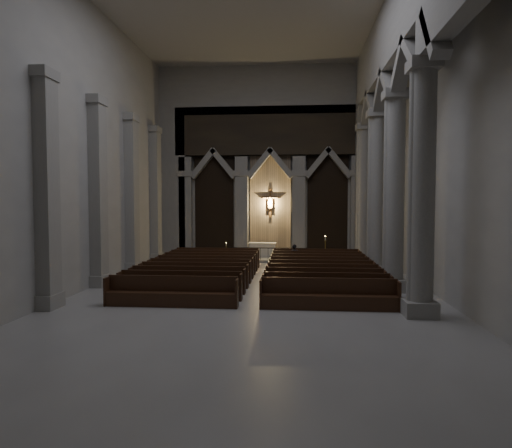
% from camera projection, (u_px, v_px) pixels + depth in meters
% --- Properties ---
extents(room, '(24.00, 24.10, 12.00)m').
position_uv_depth(room, '(254.00, 95.00, 17.02)').
color(room, '#9D9A95').
rests_on(room, ground).
extents(sanctuary_wall, '(14.00, 0.77, 12.00)m').
position_uv_depth(sanctuary_wall, '(270.00, 153.00, 28.55)').
color(sanctuary_wall, gray).
rests_on(sanctuary_wall, ground).
extents(right_arcade, '(1.00, 24.00, 12.00)m').
position_uv_depth(right_arcade, '(396.00, 94.00, 17.87)').
color(right_arcade, gray).
rests_on(right_arcade, ground).
extents(left_pilasters, '(0.60, 13.00, 8.03)m').
position_uv_depth(left_pilasters, '(117.00, 195.00, 21.26)').
color(left_pilasters, gray).
rests_on(left_pilasters, ground).
extents(sanctuary_step, '(8.50, 2.60, 0.15)m').
position_uv_depth(sanctuary_step, '(269.00, 259.00, 27.96)').
color(sanctuary_step, gray).
rests_on(sanctuary_step, ground).
extents(altar, '(1.72, 0.69, 0.88)m').
position_uv_depth(altar, '(262.00, 250.00, 28.42)').
color(altar, silver).
rests_on(altar, sanctuary_step).
extents(altar_rail, '(4.65, 0.09, 0.91)m').
position_uv_depth(altar_rail, '(268.00, 252.00, 26.77)').
color(altar_rail, black).
rests_on(altar_rail, ground).
extents(candle_stand_left, '(0.21, 0.21, 1.23)m').
position_uv_depth(candle_stand_left, '(226.00, 258.00, 26.45)').
color(candle_stand_left, '#AC8E35').
rests_on(candle_stand_left, ground).
extents(candle_stand_right, '(0.27, 0.27, 1.61)m').
position_uv_depth(candle_stand_right, '(325.00, 256.00, 26.57)').
color(candle_stand_right, '#AC8E35').
rests_on(candle_stand_right, ground).
extents(pews, '(10.05, 9.87, 1.04)m').
position_uv_depth(pews, '(259.00, 275.00, 20.22)').
color(pews, black).
rests_on(pews, ground).
extents(worshipper, '(0.52, 0.37, 1.33)m').
position_uv_depth(worshipper, '(295.00, 257.00, 24.15)').
color(worshipper, black).
rests_on(worshipper, ground).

